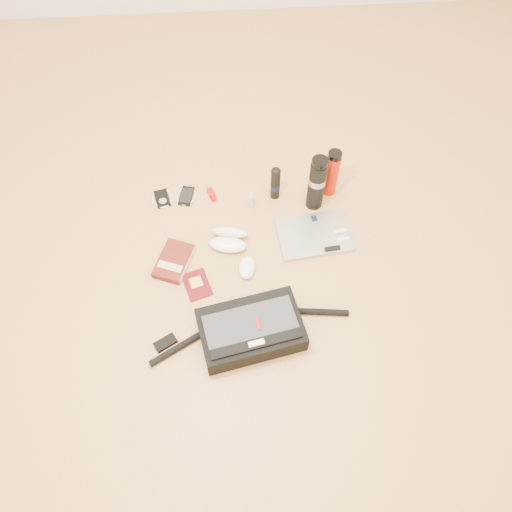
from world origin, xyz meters
name	(u,v)px	position (x,y,z in m)	size (l,w,h in m)	color
ground	(256,280)	(0.00, 0.00, 0.00)	(4.00, 4.00, 0.00)	tan
messenger_bag	(250,330)	(-0.04, -0.25, 0.05)	(0.81, 0.32, 0.11)	black
laptop	(314,235)	(0.28, 0.21, 0.01)	(0.35, 0.26, 0.03)	#ADADB0
book	(174,261)	(-0.35, 0.11, 0.02)	(0.19, 0.23, 0.04)	#4F1510
passport	(197,285)	(-0.25, 0.00, 0.00)	(0.14, 0.17, 0.01)	#4E060E
mouse	(247,268)	(-0.04, 0.06, 0.02)	(0.09, 0.13, 0.04)	white
sunglasses_case	(229,239)	(-0.11, 0.20, 0.03)	(0.19, 0.17, 0.10)	white
ipod	(162,198)	(-0.42, 0.47, 0.01)	(0.11, 0.12, 0.01)	black
phone	(186,196)	(-0.30, 0.48, 0.01)	(0.11, 0.12, 0.01)	black
inhaler	(211,193)	(-0.18, 0.49, 0.01)	(0.05, 0.10, 0.03)	#BB010F
spray_bottle	(251,201)	(0.01, 0.40, 0.04)	(0.03, 0.03, 0.10)	#A0C6E0
aerosol_can	(275,183)	(0.12, 0.46, 0.09)	(0.06, 0.06, 0.19)	black
thermos_black	(317,183)	(0.30, 0.39, 0.15)	(0.09, 0.09, 0.30)	black
thermos_red	(332,173)	(0.38, 0.47, 0.13)	(0.08, 0.08, 0.26)	#AE1807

